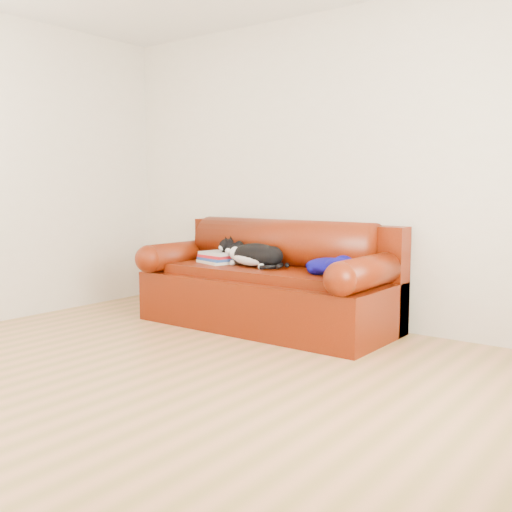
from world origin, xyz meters
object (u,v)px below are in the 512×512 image
at_px(sofa_base, 267,298).
at_px(cat, 255,256).
at_px(book_stack, 218,257).
at_px(blanket, 332,266).

relative_size(sofa_base, cat, 3.13).
bearing_deg(cat, book_stack, -179.45).
bearing_deg(blanket, sofa_base, 178.09).
bearing_deg(cat, blanket, 2.59).
relative_size(sofa_base, blanket, 4.30).
height_order(book_stack, cat, cat).
xyz_separation_m(sofa_base, book_stack, (-0.48, -0.05, 0.31)).
bearing_deg(sofa_base, book_stack, -174.53).
xyz_separation_m(cat, blanket, (0.71, 0.03, -0.03)).
distance_m(sofa_base, book_stack, 0.57).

